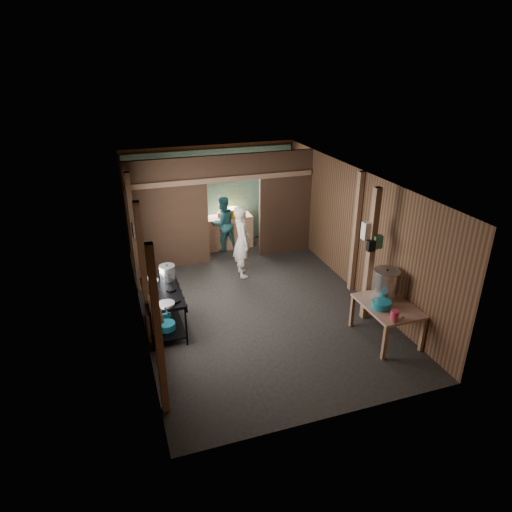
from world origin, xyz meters
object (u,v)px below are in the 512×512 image
object	(u,v)px
stove_pot_large	(167,273)
yellow_tub	(233,212)
stock_pot	(386,284)
pink_bucket	(395,315)
cook	(242,241)
gas_range	(164,311)
prep_table	(386,321)

from	to	relation	value
stove_pot_large	yellow_tub	bearing A→B (deg)	54.53
stock_pot	pink_bucket	distance (m)	0.80
pink_bucket	cook	xyz separation A→B (m)	(-1.50, 3.71, 0.07)
pink_bucket	yellow_tub	xyz separation A→B (m)	(-1.21, 5.42, 0.19)
gas_range	stove_pot_large	distance (m)	0.72
prep_table	cook	distance (m)	3.71
prep_table	cook	size ratio (longest dim) A/B	0.69
prep_table	stove_pot_large	distance (m)	4.10
stock_pot	yellow_tub	size ratio (longest dim) A/B	1.49
gas_range	prep_table	world-z (taller)	gas_range
stove_pot_large	stock_pot	size ratio (longest dim) A/B	0.56
gas_range	stock_pot	bearing A→B (deg)	-18.06
stock_pot	yellow_tub	world-z (taller)	stock_pot
yellow_tub	prep_table	bearing A→B (deg)	-74.34
gas_range	pink_bucket	world-z (taller)	pink_bucket
prep_table	stock_pot	bearing A→B (deg)	70.84
prep_table	stock_pot	distance (m)	0.67
gas_range	prep_table	size ratio (longest dim) A/B	1.18
prep_table	yellow_tub	size ratio (longest dim) A/B	3.18
stove_pot_large	pink_bucket	world-z (taller)	stove_pot_large
gas_range	yellow_tub	xyz separation A→B (m)	(2.31, 3.45, 0.55)
stove_pot_large	stock_pot	bearing A→B (deg)	-24.91
gas_range	cook	size ratio (longest dim) A/B	0.81
pink_bucket	cook	world-z (taller)	cook
stock_pot	pink_bucket	world-z (taller)	stock_pot
stock_pot	gas_range	bearing A→B (deg)	161.94
stove_pot_large	cook	world-z (taller)	cook
stock_pot	yellow_tub	distance (m)	4.93
prep_table	stock_pot	xyz separation A→B (m)	(0.10, 0.29, 0.59)
stove_pot_large	cook	size ratio (longest dim) A/B	0.18
stock_pot	yellow_tub	bearing A→B (deg)	107.69
stock_pot	prep_table	bearing A→B (deg)	-109.16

